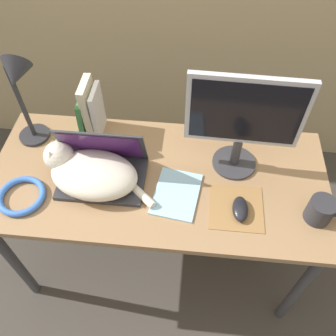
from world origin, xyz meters
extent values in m
plane|color=#3D3833|center=(0.00, 0.00, 0.00)|extent=(12.00, 12.00, 0.00)
cube|color=#93704C|center=(0.00, 0.31, 0.71)|extent=(1.36, 0.62, 0.03)
cylinder|color=#38383D|center=(-0.63, 0.05, 0.35)|extent=(0.04, 0.04, 0.69)
cylinder|color=#38383D|center=(0.63, 0.05, 0.35)|extent=(0.04, 0.04, 0.69)
cylinder|color=#38383D|center=(-0.63, 0.57, 0.35)|extent=(0.04, 0.04, 0.69)
cylinder|color=#38383D|center=(0.63, 0.57, 0.35)|extent=(0.04, 0.04, 0.69)
cube|color=#2D2D33|center=(-0.21, 0.27, 0.73)|extent=(0.33, 0.23, 0.02)
cube|color=#28282D|center=(-0.21, 0.26, 0.74)|extent=(0.27, 0.12, 0.00)
cube|color=#2D2D33|center=(-0.21, 0.34, 0.84)|extent=(0.33, 0.09, 0.21)
cube|color=#421956|center=(-0.21, 0.34, 0.84)|extent=(0.30, 0.07, 0.19)
ellipsoid|color=beige|center=(-0.24, 0.25, 0.78)|extent=(0.36, 0.27, 0.12)
sphere|color=beige|center=(-0.38, 0.30, 0.81)|extent=(0.12, 0.12, 0.12)
cone|color=beige|center=(-0.39, 0.34, 0.85)|extent=(0.04, 0.04, 0.03)
cone|color=beige|center=(-0.40, 0.27, 0.85)|extent=(0.04, 0.04, 0.03)
cylinder|color=beige|center=(-0.05, 0.21, 0.74)|extent=(0.13, 0.12, 0.03)
cylinder|color=#333338|center=(0.30, 0.41, 0.73)|extent=(0.18, 0.18, 0.01)
cylinder|color=#333338|center=(0.30, 0.41, 0.80)|extent=(0.04, 0.04, 0.13)
cube|color=#B2B2B7|center=(0.30, 0.41, 1.01)|extent=(0.42, 0.03, 0.30)
cube|color=black|center=(0.30, 0.39, 1.01)|extent=(0.39, 0.01, 0.26)
cube|color=olive|center=(0.31, 0.19, 0.72)|extent=(0.20, 0.20, 0.00)
ellipsoid|color=black|center=(0.32, 0.18, 0.74)|extent=(0.06, 0.11, 0.04)
cube|color=#387A42|center=(-0.34, 0.54, 0.81)|extent=(0.03, 0.14, 0.19)
cube|color=beige|center=(-0.31, 0.54, 0.85)|extent=(0.04, 0.14, 0.26)
cube|color=white|center=(-0.28, 0.54, 0.83)|extent=(0.02, 0.13, 0.23)
cylinder|color=#28282D|center=(-0.56, 0.48, 0.73)|extent=(0.13, 0.13, 0.01)
cylinder|color=#28282D|center=(-0.56, 0.48, 0.91)|extent=(0.02, 0.02, 0.35)
cone|color=#28282D|center=(-0.51, 0.44, 1.09)|extent=(0.11, 0.13, 0.14)
torus|color=blue|center=(-0.50, 0.16, 0.73)|extent=(0.18, 0.18, 0.02)
cube|color=#99C6E0|center=(0.08, 0.23, 0.72)|extent=(0.20, 0.24, 0.01)
cylinder|color=#28282D|center=(0.60, 0.18, 0.77)|extent=(0.09, 0.09, 0.10)
camera|label=1|loc=(0.13, -0.54, 1.86)|focal=38.00mm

